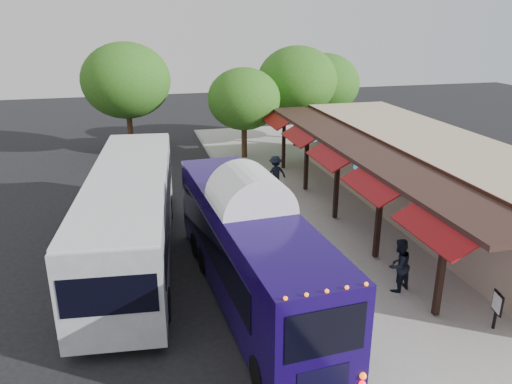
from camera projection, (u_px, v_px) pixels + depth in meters
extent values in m
plane|color=black|center=(280.00, 273.00, 18.23)|extent=(90.00, 90.00, 0.00)
cube|color=#9E9B93|center=(359.00, 218.00, 23.00)|extent=(10.00, 40.00, 0.15)
cube|color=gray|center=(255.00, 228.00, 21.87)|extent=(0.20, 40.00, 0.16)
cube|color=tan|center=(431.00, 177.00, 23.23)|extent=(5.00, 20.00, 3.60)
cube|color=black|center=(385.00, 149.00, 22.14)|extent=(0.06, 20.00, 0.60)
cube|color=#331E19|center=(362.00, 148.00, 21.86)|extent=(2.60, 20.00, 0.18)
cube|color=black|center=(441.00, 268.00, 14.84)|extent=(0.18, 0.18, 3.16)
cube|color=maroon|center=(434.00, 228.00, 14.28)|extent=(1.00, 3.20, 0.57)
cube|color=black|center=(379.00, 218.00, 18.49)|extent=(0.18, 0.18, 3.16)
cube|color=maroon|center=(371.00, 185.00, 17.94)|extent=(1.00, 3.20, 0.57)
cube|color=black|center=(337.00, 184.00, 22.14)|extent=(0.18, 0.18, 3.16)
cube|color=maroon|center=(329.00, 156.00, 21.59)|extent=(1.00, 3.20, 0.57)
cube|color=black|center=(306.00, 160.00, 25.80)|extent=(0.18, 0.18, 3.16)
cube|color=maroon|center=(299.00, 135.00, 25.25)|extent=(1.00, 3.20, 0.57)
cube|color=black|center=(284.00, 142.00, 29.45)|extent=(0.18, 0.18, 3.16)
cube|color=maroon|center=(277.00, 120.00, 28.90)|extent=(1.00, 3.20, 0.57)
sphere|color=#185586|center=(421.00, 209.00, 16.40)|extent=(0.26, 0.26, 0.26)
sphere|color=#185586|center=(357.00, 167.00, 20.97)|extent=(0.26, 0.26, 0.26)
sphere|color=#185586|center=(315.00, 140.00, 25.53)|extent=(0.26, 0.26, 0.26)
cube|color=#17064F|center=(250.00, 247.00, 16.04)|extent=(3.12, 11.25, 2.92)
cube|color=#17064F|center=(250.00, 290.00, 16.57)|extent=(3.07, 11.14, 0.32)
ellipsoid|color=white|center=(250.00, 205.00, 15.55)|extent=(3.11, 11.03, 0.52)
cube|color=black|center=(310.00, 336.00, 10.79)|extent=(1.93, 0.16, 1.20)
cylinder|color=black|center=(248.00, 374.00, 12.40)|extent=(0.34, 0.98, 0.96)
cylinder|color=black|center=(328.00, 361.00, 12.89)|extent=(0.34, 0.98, 0.96)
cylinder|color=black|center=(203.00, 243.00, 19.51)|extent=(0.34, 0.98, 0.96)
cylinder|color=black|center=(256.00, 238.00, 20.00)|extent=(0.34, 0.98, 0.96)
cube|color=gray|center=(131.00, 212.00, 18.84)|extent=(4.03, 13.07, 2.96)
cube|color=black|center=(91.00, 209.00, 18.43)|extent=(1.09, 10.88, 1.12)
cube|color=black|center=(168.00, 203.00, 19.08)|extent=(1.09, 10.88, 1.12)
cube|color=silver|center=(128.00, 174.00, 18.33)|extent=(3.95, 12.80, 0.11)
cylinder|color=black|center=(93.00, 312.00, 14.89)|extent=(0.42, 1.10, 1.07)
cylinder|color=black|center=(179.00, 301.00, 15.47)|extent=(0.42, 1.10, 1.07)
cylinder|color=black|center=(103.00, 211.00, 22.52)|extent=(0.42, 1.10, 1.07)
cylinder|color=black|center=(161.00, 206.00, 23.11)|extent=(0.42, 1.10, 1.07)
imported|color=black|center=(355.00, 324.00, 13.44)|extent=(0.72, 0.53, 1.83)
imported|color=black|center=(399.00, 265.00, 16.54)|extent=(1.10, 0.99, 1.86)
imported|color=black|center=(268.00, 193.00, 23.13)|extent=(1.16, 1.12, 1.95)
imported|color=black|center=(275.00, 173.00, 26.04)|extent=(1.32, 0.90, 1.88)
cube|color=black|center=(496.00, 311.00, 14.58)|extent=(0.08, 0.08, 1.19)
cube|color=black|center=(498.00, 303.00, 14.48)|extent=(0.16, 0.54, 0.65)
cube|color=white|center=(497.00, 303.00, 14.48)|extent=(0.11, 0.45, 0.54)
cylinder|color=#382314|center=(244.00, 139.00, 32.19)|extent=(0.36, 0.36, 2.65)
ellipsoid|color=#295B16|center=(244.00, 99.00, 31.32)|extent=(4.58, 4.58, 3.89)
cylinder|color=#382314|center=(296.00, 126.00, 34.93)|extent=(0.36, 0.36, 3.17)
ellipsoid|color=#295B16|center=(297.00, 81.00, 33.89)|extent=(5.47, 5.47, 4.65)
cylinder|color=#382314|center=(322.00, 123.00, 36.43)|extent=(0.36, 0.36, 2.89)
ellipsoid|color=#295B16|center=(324.00, 84.00, 35.48)|extent=(5.00, 5.00, 4.25)
cylinder|color=#382314|center=(130.00, 130.00, 33.26)|extent=(0.36, 0.36, 3.32)
ellipsoid|color=#295B16|center=(126.00, 80.00, 32.17)|extent=(5.73, 5.73, 4.87)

